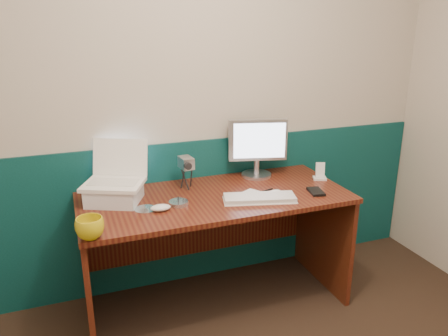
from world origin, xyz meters
name	(u,v)px	position (x,y,z in m)	size (l,w,h in m)	color
back_wall	(187,103)	(0.00, 1.75, 1.25)	(3.50, 0.04, 2.50)	#BAAF9D
wainscot	(191,212)	(0.00, 1.74, 0.50)	(3.48, 0.02, 1.00)	#073233
desk	(216,251)	(0.06, 1.38, 0.38)	(1.60, 0.70, 0.75)	#3E100B
laptop_riser	(114,194)	(-0.52, 1.48, 0.80)	(0.28, 0.24, 0.10)	white
laptop	(112,163)	(-0.52, 1.48, 0.98)	(0.33, 0.25, 0.27)	white
monitor	(257,149)	(0.43, 1.62, 0.94)	(0.38, 0.11, 0.38)	silver
keyboard	(260,199)	(0.27, 1.22, 0.76)	(0.41, 0.14, 0.02)	silver
mouse_right	(275,193)	(0.39, 1.26, 0.77)	(0.10, 0.06, 0.03)	white
mouse_left	(161,208)	(-0.30, 1.27, 0.77)	(0.11, 0.07, 0.04)	white
mug	(90,228)	(-0.68, 1.07, 0.80)	(0.14, 0.14, 0.11)	gold
camcorder	(186,173)	(-0.07, 1.56, 0.85)	(0.09, 0.13, 0.20)	#AAA9AE
cd_spindle	(178,203)	(-0.19, 1.32, 0.76)	(0.11, 0.11, 0.02)	silver
cd_loose_a	(145,209)	(-0.37, 1.33, 0.75)	(0.12, 0.12, 0.00)	#B4BDC5
pen	(263,191)	(0.35, 1.33, 0.75)	(0.01, 0.01, 0.15)	black
papers	(249,195)	(0.25, 1.32, 0.75)	(0.17, 0.11, 0.00)	silver
dock	(320,178)	(0.80, 1.41, 0.76)	(0.08, 0.06, 0.02)	white
music_player	(320,170)	(0.80, 1.41, 0.82)	(0.06, 0.01, 0.10)	white
pda	(316,192)	(0.64, 1.21, 0.76)	(0.08, 0.13, 0.02)	black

